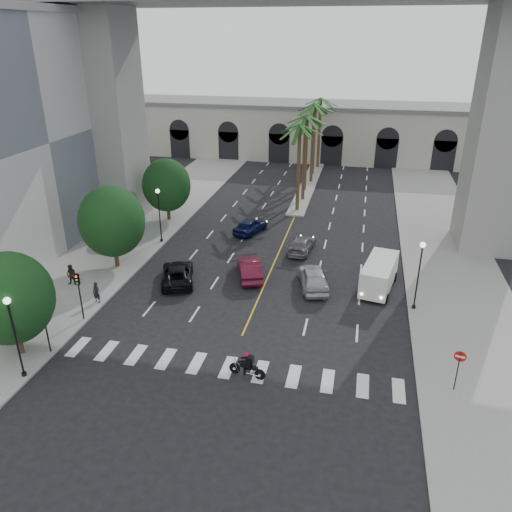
{
  "coord_description": "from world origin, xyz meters",
  "views": [
    {
      "loc": [
        6.96,
        -25.26,
        18.52
      ],
      "look_at": [
        0.08,
        6.0,
        4.1
      ],
      "focal_mm": 35.0,
      "sensor_mm": 36.0,
      "label": 1
    }
  ],
  "objects_px": {
    "lamp_post_left_far": "(159,211)",
    "car_a": "(313,278)",
    "lamp_post_right": "(419,270)",
    "car_e": "(250,226)",
    "car_d": "(302,245)",
    "pedestrian_b": "(72,275)",
    "car_c": "(177,274)",
    "cargo_van": "(379,274)",
    "car_b": "(249,268)",
    "traffic_signal_far": "(79,289)",
    "motorcycle_rider": "(248,366)",
    "traffic_signal_near": "(44,319)",
    "pedestrian_a": "(96,293)",
    "do_not_enter_sign": "(459,363)",
    "lamp_post_left_near": "(14,331)"
  },
  "relations": [
    {
      "from": "pedestrian_a",
      "to": "pedestrian_b",
      "type": "bearing_deg",
      "value": 154.39
    },
    {
      "from": "lamp_post_left_far",
      "to": "car_b",
      "type": "distance_m",
      "value": 11.5
    },
    {
      "from": "traffic_signal_near",
      "to": "motorcycle_rider",
      "type": "distance_m",
      "value": 12.82
    },
    {
      "from": "lamp_post_right",
      "to": "car_e",
      "type": "xyz_separation_m",
      "value": [
        -15.06,
        12.33,
        -2.47
      ]
    },
    {
      "from": "traffic_signal_far",
      "to": "pedestrian_a",
      "type": "distance_m",
      "value": 2.81
    },
    {
      "from": "lamp_post_right",
      "to": "do_not_enter_sign",
      "type": "bearing_deg",
      "value": -79.82
    },
    {
      "from": "car_b",
      "to": "car_d",
      "type": "bearing_deg",
      "value": -138.95
    },
    {
      "from": "pedestrian_a",
      "to": "lamp_post_left_near",
      "type": "bearing_deg",
      "value": -81.83
    },
    {
      "from": "car_c",
      "to": "car_e",
      "type": "height_order",
      "value": "car_e"
    },
    {
      "from": "motorcycle_rider",
      "to": "car_c",
      "type": "distance_m",
      "value": 13.53
    },
    {
      "from": "traffic_signal_far",
      "to": "car_a",
      "type": "relative_size",
      "value": 0.72
    },
    {
      "from": "car_b",
      "to": "pedestrian_b",
      "type": "distance_m",
      "value": 14.13
    },
    {
      "from": "car_e",
      "to": "traffic_signal_near",
      "type": "bearing_deg",
      "value": 90.88
    },
    {
      "from": "lamp_post_left_far",
      "to": "car_d",
      "type": "relative_size",
      "value": 1.14
    },
    {
      "from": "traffic_signal_far",
      "to": "car_e",
      "type": "bearing_deg",
      "value": 67.92
    },
    {
      "from": "lamp_post_left_far",
      "to": "car_a",
      "type": "bearing_deg",
      "value": -21.76
    },
    {
      "from": "lamp_post_left_far",
      "to": "car_e",
      "type": "xyz_separation_m",
      "value": [
        7.74,
        4.33,
        -2.47
      ]
    },
    {
      "from": "car_b",
      "to": "lamp_post_left_near",
      "type": "bearing_deg",
      "value": 38.31
    },
    {
      "from": "cargo_van",
      "to": "lamp_post_right",
      "type": "bearing_deg",
      "value": -36.25
    },
    {
      "from": "traffic_signal_near",
      "to": "car_b",
      "type": "distance_m",
      "value": 16.5
    },
    {
      "from": "traffic_signal_near",
      "to": "traffic_signal_far",
      "type": "xyz_separation_m",
      "value": [
        0.0,
        4.0,
        0.0
      ]
    },
    {
      "from": "traffic_signal_near",
      "to": "traffic_signal_far",
      "type": "distance_m",
      "value": 4.0
    },
    {
      "from": "car_a",
      "to": "pedestrian_b",
      "type": "relative_size",
      "value": 2.95
    },
    {
      "from": "car_a",
      "to": "pedestrian_b",
      "type": "xyz_separation_m",
      "value": [
        -18.69,
        -3.89,
        0.14
      ]
    },
    {
      "from": "lamp_post_right",
      "to": "traffic_signal_far",
      "type": "distance_m",
      "value": 23.62
    },
    {
      "from": "pedestrian_b",
      "to": "car_b",
      "type": "bearing_deg",
      "value": 16.89
    },
    {
      "from": "lamp_post_left_far",
      "to": "car_a",
      "type": "relative_size",
      "value": 1.06
    },
    {
      "from": "motorcycle_rider",
      "to": "car_b",
      "type": "xyz_separation_m",
      "value": [
        -2.89,
        12.73,
        0.07
      ]
    },
    {
      "from": "car_c",
      "to": "cargo_van",
      "type": "distance_m",
      "value": 15.98
    },
    {
      "from": "traffic_signal_near",
      "to": "car_e",
      "type": "bearing_deg",
      "value": 71.5
    },
    {
      "from": "lamp_post_right",
      "to": "car_e",
      "type": "height_order",
      "value": "lamp_post_right"
    },
    {
      "from": "lamp_post_right",
      "to": "pedestrian_b",
      "type": "relative_size",
      "value": 3.13
    },
    {
      "from": "lamp_post_right",
      "to": "car_e",
      "type": "relative_size",
      "value": 1.21
    },
    {
      "from": "motorcycle_rider",
      "to": "car_e",
      "type": "bearing_deg",
      "value": 112.49
    },
    {
      "from": "traffic_signal_near",
      "to": "motorcycle_rider",
      "type": "height_order",
      "value": "traffic_signal_near"
    },
    {
      "from": "lamp_post_left_far",
      "to": "pedestrian_b",
      "type": "distance_m",
      "value": 10.78
    },
    {
      "from": "lamp_post_left_near",
      "to": "car_c",
      "type": "bearing_deg",
      "value": 71.92
    },
    {
      "from": "traffic_signal_near",
      "to": "car_a",
      "type": "bearing_deg",
      "value": 39.32
    },
    {
      "from": "car_d",
      "to": "pedestrian_b",
      "type": "distance_m",
      "value": 20.01
    },
    {
      "from": "car_a",
      "to": "car_d",
      "type": "xyz_separation_m",
      "value": [
        -1.86,
        6.92,
        -0.18
      ]
    },
    {
      "from": "car_a",
      "to": "pedestrian_a",
      "type": "height_order",
      "value": "pedestrian_a"
    },
    {
      "from": "lamp_post_right",
      "to": "traffic_signal_near",
      "type": "height_order",
      "value": "lamp_post_right"
    },
    {
      "from": "lamp_post_left_far",
      "to": "lamp_post_right",
      "type": "height_order",
      "value": "same"
    },
    {
      "from": "traffic_signal_far",
      "to": "car_c",
      "type": "distance_m",
      "value": 8.48
    },
    {
      "from": "car_d",
      "to": "pedestrian_a",
      "type": "xyz_separation_m",
      "value": [
        -13.5,
        -12.98,
        0.29
      ]
    },
    {
      "from": "car_d",
      "to": "motorcycle_rider",
      "type": "bearing_deg",
      "value": 94.09
    },
    {
      "from": "lamp_post_left_near",
      "to": "car_a",
      "type": "xyz_separation_m",
      "value": [
        15.25,
        14.91,
        -2.36
      ]
    },
    {
      "from": "lamp_post_left_near",
      "to": "do_not_enter_sign",
      "type": "xyz_separation_m",
      "value": [
        24.4,
        4.09,
        -1.25
      ]
    },
    {
      "from": "car_c",
      "to": "traffic_signal_far",
      "type": "bearing_deg",
      "value": 39.48
    },
    {
      "from": "pedestrian_a",
      "to": "do_not_enter_sign",
      "type": "height_order",
      "value": "do_not_enter_sign"
    }
  ]
}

